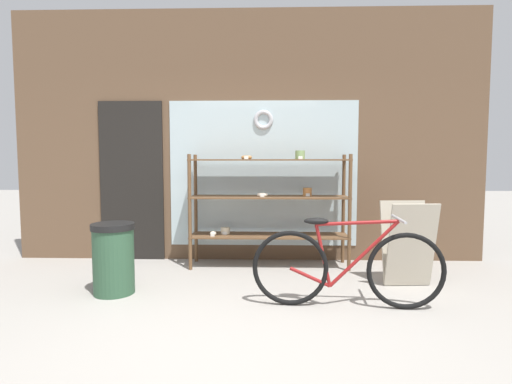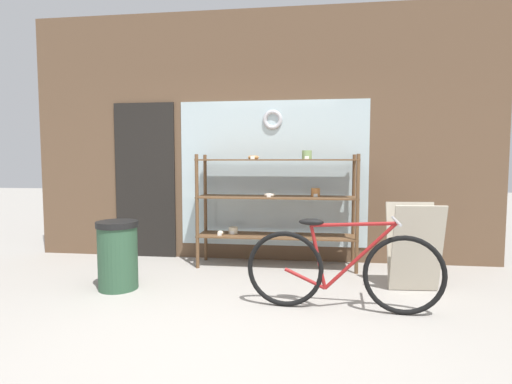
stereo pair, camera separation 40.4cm
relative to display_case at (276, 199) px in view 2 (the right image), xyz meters
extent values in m
plane|color=gray|center=(-0.28, -2.00, -0.84)|extent=(30.00, 30.00, 0.00)
cube|color=brown|center=(-0.28, 0.36, 0.79)|extent=(6.18, 0.08, 3.28)
cube|color=silver|center=(-0.08, 0.32, 0.31)|extent=(2.46, 0.02, 1.90)
cube|color=black|center=(-1.83, 0.31, 0.21)|extent=(0.84, 0.03, 2.10)
torus|color=#B7B7BC|center=(-0.08, 0.30, 1.01)|extent=(0.26, 0.06, 0.26)
cylinder|color=brown|center=(-0.96, -0.20, -0.15)|extent=(0.04, 0.04, 1.40)
cylinder|color=brown|center=(0.96, -0.20, -0.15)|extent=(0.04, 0.04, 1.40)
cylinder|color=brown|center=(-0.96, 0.20, -0.15)|extent=(0.04, 0.04, 1.40)
cylinder|color=brown|center=(0.96, 0.20, -0.15)|extent=(0.04, 0.04, 1.40)
cube|color=brown|center=(0.00, 0.00, -0.46)|extent=(1.96, 0.44, 0.02)
cube|color=brown|center=(0.00, 0.00, 0.03)|extent=(1.96, 0.44, 0.02)
cube|color=brown|center=(0.00, 0.00, 0.49)|extent=(1.96, 0.44, 0.02)
cylinder|color=#7A995B|center=(0.37, -0.11, 0.55)|extent=(0.12, 0.12, 0.10)
cube|color=white|center=(0.37, -0.17, 0.51)|extent=(0.05, 0.00, 0.04)
ellipsoid|color=beige|center=(-0.69, -0.08, -0.42)|extent=(0.08, 0.07, 0.05)
cube|color=white|center=(-0.69, -0.13, -0.43)|extent=(0.05, 0.00, 0.04)
torus|color=beige|center=(-0.08, -0.02, 0.06)|extent=(0.14, 0.14, 0.04)
cube|color=white|center=(-0.08, -0.10, 0.05)|extent=(0.05, 0.00, 0.04)
cylinder|color=beige|center=(-0.56, 0.05, -0.41)|extent=(0.12, 0.12, 0.08)
cube|color=white|center=(-0.56, -0.01, -0.43)|extent=(0.05, 0.00, 0.04)
torus|color=#B27A42|center=(-0.27, -0.08, 0.52)|extent=(0.13, 0.13, 0.04)
cube|color=white|center=(-0.27, -0.15, 0.51)|extent=(0.05, 0.00, 0.04)
cylinder|color=#C67F42|center=(0.48, 0.07, 0.09)|extent=(0.11, 0.11, 0.10)
cube|color=white|center=(0.48, 0.01, 0.05)|extent=(0.05, 0.00, 0.04)
torus|color=black|center=(0.19, -1.37, -0.50)|extent=(0.69, 0.09, 0.69)
torus|color=black|center=(1.21, -1.44, -0.50)|extent=(0.69, 0.09, 0.69)
cylinder|color=maroon|center=(0.84, -1.41, -0.36)|extent=(0.61, 0.07, 0.62)
cylinder|color=maroon|center=(0.77, -1.41, -0.08)|extent=(0.72, 0.08, 0.07)
cylinder|color=maroon|center=(0.48, -1.39, -0.38)|extent=(0.16, 0.04, 0.57)
cylinder|color=maroon|center=(0.36, -1.38, -0.58)|extent=(0.37, 0.06, 0.18)
ellipsoid|color=black|center=(0.41, -1.38, -0.07)|extent=(0.23, 0.11, 0.06)
cylinder|color=#B2B2B7|center=(1.13, -1.43, -0.04)|extent=(0.06, 0.46, 0.02)
cube|color=#B2A893|center=(1.46, -0.84, -0.40)|extent=(0.50, 0.23, 0.88)
cube|color=#B2A893|center=(1.45, -0.66, -0.40)|extent=(0.50, 0.23, 0.88)
cylinder|color=#2D5138|center=(-1.55, -1.09, -0.49)|extent=(0.40, 0.40, 0.70)
cylinder|color=black|center=(-1.55, -1.09, -0.17)|extent=(0.42, 0.42, 0.06)
camera|label=1|loc=(-0.02, -4.93, 0.47)|focal=28.00mm
camera|label=2|loc=(0.38, -4.90, 0.47)|focal=28.00mm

